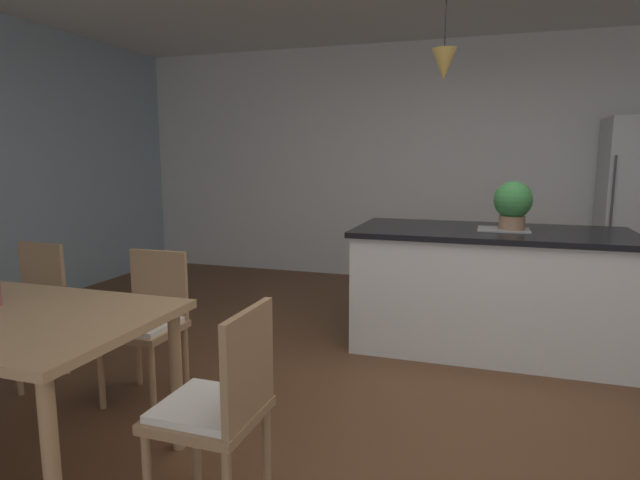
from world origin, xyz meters
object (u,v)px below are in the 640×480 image
chair_far_right (148,320)px  chair_far_left (27,306)px  chair_kitchen_end (219,405)px  potted_plant_on_island (513,204)px  refrigerator (636,212)px  kitchen_island (488,288)px

chair_far_right → chair_far_left: bearing=-180.0°
chair_kitchen_end → chair_far_right: same height
potted_plant_on_island → refrigerator: bearing=55.6°
kitchen_island → chair_far_left: bearing=-152.2°
chair_far_left → kitchen_island: size_ratio=0.44×
chair_far_left → kitchen_island: (2.82, 1.49, -0.01)m
chair_far_right → kitchen_island: size_ratio=0.44×
refrigerator → chair_far_left: bearing=-142.1°
chair_kitchen_end → kitchen_island: 2.52m
chair_kitchen_end → chair_far_left: bearing=155.7°
chair_kitchen_end → kitchen_island: kitchen_island is taller
chair_far_left → potted_plant_on_island: size_ratio=2.45×
chair_far_right → potted_plant_on_island: bearing=36.0°
chair_kitchen_end → chair_far_right: size_ratio=1.00×
chair_far_left → kitchen_island: kitchen_island is taller
refrigerator → kitchen_island: bearing=-127.4°
chair_kitchen_end → potted_plant_on_island: size_ratio=2.45×
chair_far_right → chair_far_left: 0.92m
chair_kitchen_end → chair_far_right: bearing=138.2°
chair_far_left → kitchen_island: bearing=27.8°
refrigerator → potted_plant_on_island: size_ratio=5.07×
kitchen_island → refrigerator: 2.24m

